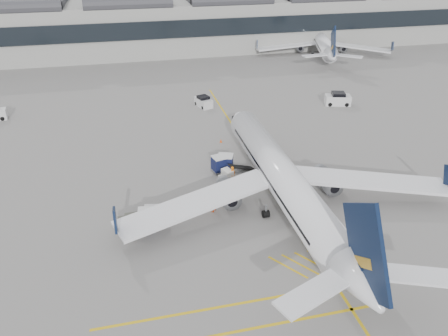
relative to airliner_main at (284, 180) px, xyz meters
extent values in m
plane|color=gray|center=(-9.82, -2.11, -2.91)|extent=(220.00, 220.00, 0.00)
cube|color=#9E9E99|center=(-9.82, 69.89, 2.59)|extent=(200.00, 20.00, 11.00)
cube|color=black|center=(-9.82, 59.69, 3.59)|extent=(200.00, 0.50, 3.60)
cube|color=gold|center=(0.18, 7.89, -2.91)|extent=(0.25, 60.00, 0.01)
cylinder|color=white|center=(0.00, 0.64, 0.05)|extent=(3.60, 28.23, 3.54)
cone|color=white|center=(-0.04, 16.63, 0.05)|extent=(3.55, 3.77, 3.54)
cone|color=white|center=(0.04, -15.73, 0.43)|extent=(3.55, 4.52, 3.54)
cube|color=white|center=(-8.93, -0.79, -0.80)|extent=(16.25, 8.19, 0.33)
cube|color=white|center=(8.94, -0.75, -0.80)|extent=(16.26, 8.13, 0.33)
cylinder|color=slate|center=(-5.46, 1.10, -1.45)|extent=(1.98, 3.39, 1.98)
cylinder|color=slate|center=(5.45, 1.12, -1.45)|extent=(1.98, 3.39, 1.98)
cube|color=#0B1833|center=(0.03, -15.16, 3.06)|extent=(0.30, 7.16, 7.88)
cylinder|color=black|center=(-0.03, 11.46, -2.61)|extent=(0.26, 0.60, 0.60)
cylinder|color=black|center=(-2.35, -1.72, -2.54)|extent=(0.66, 0.75, 0.75)
cylinder|color=black|center=(2.36, -1.71, -2.54)|extent=(0.66, 0.75, 0.75)
cylinder|color=white|center=(30.35, 57.54, -0.27)|extent=(10.33, 24.96, 3.15)
cone|color=white|center=(34.50, 71.16, -0.27)|extent=(3.99, 4.12, 3.15)
cone|color=white|center=(26.11, 43.59, 0.06)|extent=(4.18, 4.76, 3.15)
cube|color=white|center=(22.37, 58.65, -1.03)|extent=(14.30, 3.28, 0.29)
cube|color=white|center=(37.60, 54.02, -1.03)|extent=(13.41, 10.63, 0.29)
cylinder|color=slate|center=(25.82, 59.35, -1.61)|extent=(2.56, 3.40, 1.76)
cylinder|color=slate|center=(35.12, 56.52, -1.61)|extent=(2.56, 3.40, 1.76)
cube|color=#0B1833|center=(26.26, 44.07, 2.41)|extent=(2.10, 6.17, 7.02)
cylinder|color=black|center=(33.16, 66.76, -2.64)|extent=(0.38, 0.58, 0.54)
cylinder|color=black|center=(27.74, 56.14, -2.58)|extent=(0.76, 0.81, 0.67)
cylinder|color=black|center=(31.75, 54.92, -2.58)|extent=(0.76, 0.81, 0.67)
cube|color=silver|center=(-3.36, 6.37, -2.57)|extent=(4.02, 2.74, 0.69)
cube|color=black|center=(-2.44, 6.72, -1.78)|extent=(3.50, 2.23, 1.46)
cube|color=silver|center=(-4.37, 5.97, -1.88)|extent=(1.29, 1.52, 0.89)
cylinder|color=black|center=(-4.39, 5.22, -2.70)|extent=(0.47, 0.32, 0.43)
cylinder|color=black|center=(-4.90, 6.50, -2.70)|extent=(0.47, 0.32, 0.43)
cylinder|color=black|center=(-1.82, 6.23, -2.70)|extent=(0.47, 0.32, 0.43)
cylinder|color=black|center=(-2.33, 7.51, -2.70)|extent=(0.47, 0.32, 0.43)
cube|color=gray|center=(-3.98, 8.54, -2.72)|extent=(2.27, 2.07, 0.13)
cube|color=#111844|center=(-3.98, 8.54, -1.84)|extent=(2.10, 1.96, 1.59)
cube|color=silver|center=(-3.98, 8.54, -1.01)|extent=(2.17, 2.03, 0.11)
cylinder|color=black|center=(-4.91, 8.23, -2.79)|extent=(0.26, 0.18, 0.24)
cylinder|color=black|center=(-4.50, 9.36, -2.79)|extent=(0.26, 0.18, 0.24)
cylinder|color=black|center=(-3.46, 7.71, -2.79)|extent=(0.26, 0.18, 0.24)
cylinder|color=black|center=(-3.06, 8.85, -2.79)|extent=(0.26, 0.18, 0.24)
cube|color=gray|center=(-4.66, 8.38, -2.72)|extent=(2.16, 1.92, 0.13)
cube|color=#111844|center=(-4.66, 8.38, -1.84)|extent=(1.99, 1.83, 1.58)
cube|color=silver|center=(-4.66, 8.38, -1.01)|extent=(2.05, 1.89, 0.11)
cylinder|color=black|center=(-5.26, 7.62, -2.79)|extent=(0.26, 0.16, 0.24)
cylinder|color=black|center=(-5.54, 8.79, -2.79)|extent=(0.26, 0.16, 0.24)
cylinder|color=black|center=(-3.77, 7.98, -2.79)|extent=(0.26, 0.16, 0.24)
cylinder|color=black|center=(-4.05, 9.15, -2.79)|extent=(0.26, 0.16, 0.24)
cube|color=gray|center=(-13.28, 0.12, -2.75)|extent=(1.73, 1.51, 0.11)
cube|color=#111844|center=(-13.28, 0.12, -2.03)|extent=(1.59, 1.44, 1.30)
cube|color=silver|center=(-13.28, 0.12, -1.35)|extent=(1.64, 1.49, 0.09)
cylinder|color=black|center=(-13.99, -0.26, -2.81)|extent=(0.21, 0.12, 0.20)
cylinder|color=black|center=(-13.81, 0.71, -2.81)|extent=(0.21, 0.12, 0.20)
cylinder|color=black|center=(-12.75, -0.48, -2.81)|extent=(0.21, 0.12, 0.20)
cylinder|color=black|center=(-12.58, 0.49, -2.81)|extent=(0.21, 0.12, 0.20)
cube|color=gray|center=(-13.74, -0.73, -2.72)|extent=(1.97, 1.68, 0.13)
cube|color=#111844|center=(-13.74, -0.73, -1.87)|extent=(1.80, 1.61, 1.55)
cube|color=silver|center=(-13.74, -0.73, -1.05)|extent=(1.86, 1.67, 0.11)
cylinder|color=black|center=(-14.55, -1.23, -2.80)|extent=(0.25, 0.13, 0.24)
cylinder|color=black|center=(-14.42, -0.07, -2.80)|extent=(0.25, 0.13, 0.24)
cylinder|color=black|center=(-13.06, -1.40, -2.80)|extent=(0.25, 0.13, 0.24)
cylinder|color=black|center=(-12.94, -0.23, -2.80)|extent=(0.25, 0.13, 0.24)
imported|color=orange|center=(-3.81, 5.68, -1.95)|extent=(0.83, 0.82, 1.93)
imported|color=#EE4D0C|center=(-7.23, 0.48, -2.07)|extent=(1.03, 1.03, 1.68)
cube|color=#545548|center=(-15.22, -0.53, -2.35)|extent=(2.60, 1.64, 1.01)
cube|color=#545548|center=(-15.22, -0.53, -1.75)|extent=(1.27, 1.27, 0.51)
cylinder|color=black|center=(-16.10, -1.23, -2.63)|extent=(0.58, 0.28, 0.57)
cylinder|color=black|center=(-16.16, 0.08, -2.63)|extent=(0.58, 0.28, 0.57)
cylinder|color=black|center=(-14.27, -1.15, -2.63)|extent=(0.58, 0.28, 0.57)
cylinder|color=black|center=(-14.33, 0.17, -2.63)|extent=(0.58, 0.28, 0.57)
cone|color=#F24C0A|center=(-2.77, 16.17, -2.68)|extent=(0.33, 0.33, 0.46)
cone|color=#F24C0A|center=(4.88, 6.01, -2.66)|extent=(0.37, 0.37, 0.51)
cylinder|color=black|center=(-32.68, 31.01, -2.59)|extent=(0.66, 0.31, 0.64)
cylinder|color=black|center=(-32.89, 32.70, -2.59)|extent=(0.66, 0.31, 0.64)
cube|color=silver|center=(-2.46, 30.02, -2.26)|extent=(2.67, 3.74, 1.31)
cube|color=black|center=(-2.46, 30.02, -1.46)|extent=(2.05, 2.11, 0.56)
cylinder|color=black|center=(-1.39, 29.19, -2.63)|extent=(0.37, 0.60, 0.56)
cylinder|color=black|center=(-2.82, 28.71, -2.63)|extent=(0.37, 0.60, 0.56)
cylinder|color=black|center=(-2.11, 31.32, -2.63)|extent=(0.37, 0.60, 0.56)
cylinder|color=black|center=(-3.53, 30.85, -2.63)|extent=(0.37, 0.60, 0.56)
cube|color=silver|center=(18.83, 25.82, -2.13)|extent=(4.40, 2.98, 1.56)
cube|color=black|center=(18.83, 25.82, -1.18)|extent=(2.43, 2.35, 0.67)
cylinder|color=black|center=(17.31, 25.30, -2.58)|extent=(0.71, 0.41, 0.67)
cylinder|color=black|center=(17.77, 27.03, -2.58)|extent=(0.71, 0.41, 0.67)
cylinder|color=black|center=(19.89, 24.61, -2.58)|extent=(0.71, 0.41, 0.67)
cylinder|color=black|center=(20.35, 26.33, -2.58)|extent=(0.71, 0.41, 0.67)
camera|label=1|loc=(-14.52, -35.30, 21.95)|focal=35.00mm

